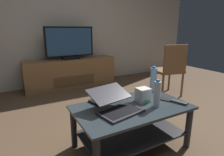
{
  "coord_description": "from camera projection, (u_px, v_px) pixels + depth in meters",
  "views": [
    {
      "loc": [
        -1.05,
        -1.34,
        1.15
      ],
      "look_at": [
        -0.04,
        0.47,
        0.59
      ],
      "focal_mm": 29.47,
      "sensor_mm": 36.0,
      "label": 1
    }
  ],
  "objects": [
    {
      "name": "tv_remote",
      "position": [
        179.0,
        102.0,
        1.8
      ],
      "size": [
        0.09,
        0.17,
        0.02
      ],
      "primitive_type": "cube",
      "rotation": [
        0.0,
        0.0,
        0.31
      ],
      "color": "#2D2D30",
      "rests_on": "coffee_table"
    },
    {
      "name": "coffee_table",
      "position": [
        131.0,
        119.0,
        1.77
      ],
      "size": [
        1.08,
        0.64,
        0.44
      ],
      "color": "#2D383D",
      "rests_on": "ground"
    },
    {
      "name": "router_box",
      "position": [
        143.0,
        95.0,
        1.84
      ],
      "size": [
        0.13,
        0.12,
        0.14
      ],
      "color": "white",
      "rests_on": "coffee_table"
    },
    {
      "name": "television",
      "position": [
        70.0,
        44.0,
        3.54
      ],
      "size": [
        0.94,
        0.2,
        0.62
      ],
      "color": "black",
      "rests_on": "media_cabinet"
    },
    {
      "name": "water_bottle_near",
      "position": [
        153.0,
        79.0,
        2.12
      ],
      "size": [
        0.08,
        0.08,
        0.3
      ],
      "color": "#99C6E5",
      "rests_on": "coffee_table"
    },
    {
      "name": "cell_phone",
      "position": [
        164.0,
        99.0,
        1.89
      ],
      "size": [
        0.12,
        0.16,
        0.01
      ],
      "primitive_type": "cube",
      "rotation": [
        0.0,
        0.0,
        0.45
      ],
      "color": "black",
      "rests_on": "coffee_table"
    },
    {
      "name": "ground_plane",
      "position": [
        137.0,
        142.0,
        1.92
      ],
      "size": [
        7.68,
        7.68,
        0.0
      ],
      "primitive_type": "plane",
      "color": "brown"
    },
    {
      "name": "soundbar_remote",
      "position": [
        95.0,
        103.0,
        1.8
      ],
      "size": [
        0.09,
        0.17,
        0.02
      ],
      "primitive_type": "cube",
      "rotation": [
        0.0,
        0.0,
        0.27
      ],
      "color": "black",
      "rests_on": "coffee_table"
    },
    {
      "name": "back_wall",
      "position": [
        64.0,
        16.0,
        3.69
      ],
      "size": [
        6.4,
        0.12,
        2.8
      ],
      "primitive_type": "cube",
      "color": "beige",
      "rests_on": "ground"
    },
    {
      "name": "media_cabinet",
      "position": [
        71.0,
        73.0,
        3.71
      ],
      "size": [
        1.77,
        0.42,
        0.57
      ],
      "color": "olive",
      "rests_on": "ground"
    },
    {
      "name": "laptop",
      "position": [
        116.0,
        104.0,
        1.64
      ],
      "size": [
        0.45,
        0.46,
        0.18
      ],
      "color": "#333338",
      "rests_on": "coffee_table"
    },
    {
      "name": "dining_chair",
      "position": [
        170.0,
        68.0,
        3.12
      ],
      "size": [
        0.52,
        0.52,
        0.9
      ],
      "color": "brown",
      "rests_on": "ground"
    },
    {
      "name": "water_bottle_far",
      "position": [
        157.0,
        94.0,
        1.71
      ],
      "size": [
        0.06,
        0.06,
        0.26
      ],
      "color": "silver",
      "rests_on": "coffee_table"
    }
  ]
}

